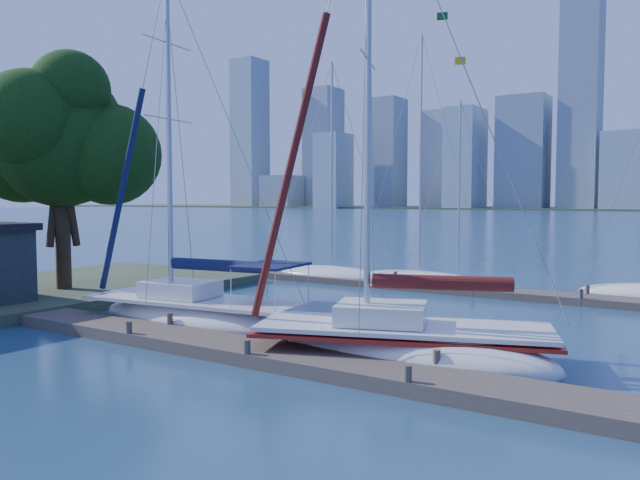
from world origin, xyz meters
The scene contains 10 objects.
ground centered at (0.00, 0.00, 0.00)m, with size 700.00×700.00×0.00m, color navy.
near_dock centered at (0.00, 0.00, 0.20)m, with size 26.00×2.00×0.40m, color #463D33.
far_dock centered at (2.00, 16.00, 0.18)m, with size 30.00×1.80×0.36m, color #463D33.
shore centered at (-17.00, 3.00, 0.25)m, with size 12.00×22.00×0.50m, color #38472D.
tree centered at (-15.28, 3.84, 7.77)m, with size 8.76×7.99×11.56m.
sailboat_navy centered at (-5.31, 2.44, 1.03)m, with size 9.54×4.14×13.97m.
sailboat_maroon centered at (3.39, 2.17, 1.20)m, with size 9.71×5.97×15.87m.
bg_boat_0 centered at (-8.13, 16.73, 0.29)m, with size 7.80×4.73×13.16m.
bg_boat_1 centered at (-3.03, 17.89, 0.28)m, with size 7.99×3.08×14.26m.
bg_boat_2 centered at (-0.45, 17.07, 0.23)m, with size 6.08×3.38×10.24m.
Camera 1 is at (11.26, -14.44, 4.79)m, focal length 35.00 mm.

